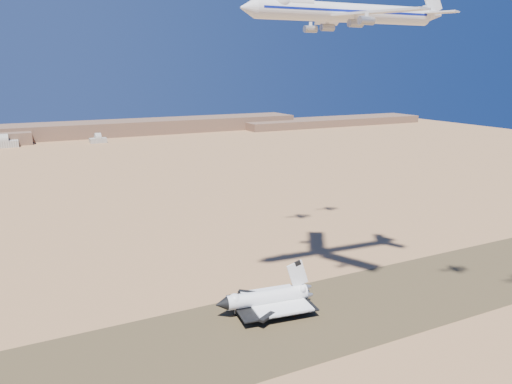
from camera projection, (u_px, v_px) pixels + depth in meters
name	position (u px, v px, depth m)	size (l,w,h in m)	color
ground	(231.00, 338.00, 160.38)	(1200.00, 1200.00, 0.00)	#AF7E4D
runway	(231.00, 338.00, 160.38)	(600.00, 50.00, 0.06)	#493D24
ridgeline	(111.00, 130.00, 644.16)	(960.00, 90.00, 18.00)	brown
hangars	(0.00, 144.00, 545.83)	(200.50, 29.50, 30.00)	#B8B3A3
shuttle	(266.00, 299.00, 177.32)	(36.30, 25.12, 17.83)	white
carrier_747	(340.00, 12.00, 160.45)	(76.04, 58.82, 18.94)	silver
crew_a	(302.00, 311.00, 176.93)	(0.61, 0.40, 1.68)	#C93F0B
crew_b	(289.00, 310.00, 177.05)	(0.81, 0.47, 1.67)	#C93F0B
crew_c	(294.00, 314.00, 174.06)	(1.06, 0.54, 1.81)	#C93F0B
chase_jet_d	(300.00, 17.00, 213.75)	(15.68, 8.95, 3.96)	silver
chase_jet_e	(339.00, 20.00, 229.89)	(14.48, 8.28, 3.66)	silver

